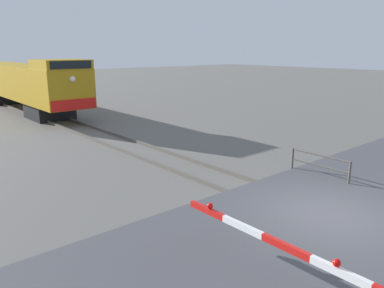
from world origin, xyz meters
The scene contains 6 objects.
ground_plane centered at (0.00, 0.00, 0.00)m, with size 160.00×160.00×0.00m, color #605E59.
rail_track_left centered at (-0.72, 0.00, 0.07)m, with size 0.08×80.00×0.15m, color #59544C.
rail_track_right centered at (0.72, 0.00, 0.07)m, with size 0.08×80.00×0.15m, color #59544C.
road_surface centered at (0.00, 0.00, 0.08)m, with size 36.00×6.15×0.16m, color #47474C.
locomotive centered at (0.00, 25.68, 2.11)m, with size 2.91×18.88×4.00m.
guard_railing centered at (2.79, 1.99, 0.61)m, with size 0.08×2.36×0.95m.
Camera 1 is at (-9.11, -4.84, 4.60)m, focal length 35.12 mm.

